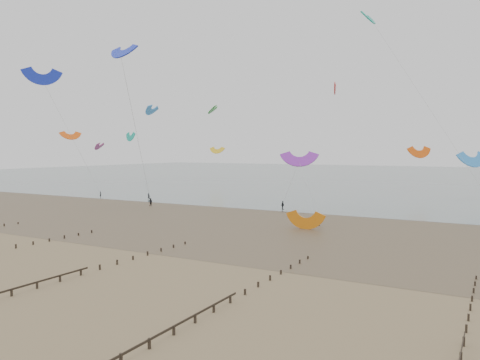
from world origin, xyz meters
name	(u,v)px	position (x,y,z in m)	size (l,w,h in m)	color
ground	(99,259)	(0.00, 0.00, 0.00)	(500.00, 500.00, 0.00)	brown
sea_and_shore	(220,219)	(-4.08, 34.40, 0.01)	(500.00, 665.00, 0.03)	#475654
kitesurfer_lead	(101,194)	(-53.25, 52.19, 0.86)	(0.63, 0.41, 1.72)	black
kitesurfers	(381,215)	(22.48, 48.87, 0.88)	(97.93, 27.27, 1.86)	black
grounded_kite	(305,229)	(14.01, 31.68, 0.00)	(5.75, 3.01, 4.38)	orange
kites_airborne	(324,124)	(-3.79, 92.51, 20.62)	(247.98, 120.87, 39.42)	#D42E64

